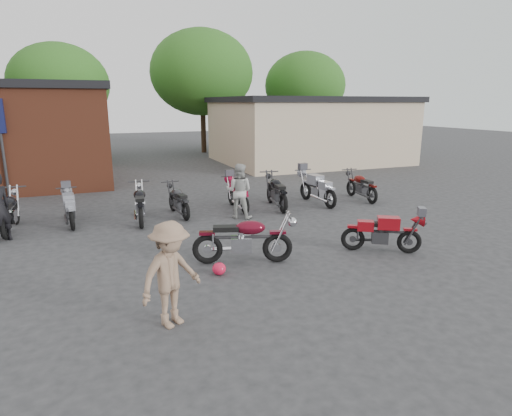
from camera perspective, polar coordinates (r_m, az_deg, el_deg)
name	(u,v)px	position (r m, az deg, el deg)	size (l,w,h in m)	color
ground	(294,266)	(9.41, 5.09, -7.71)	(90.00, 90.00, 0.00)	#2C2C2E
stucco_building	(308,132)	(26.05, 6.90, 10.02)	(10.00, 8.00, 3.50)	tan
tree_1	(61,99)	(29.79, -24.56, 13.13)	(5.92, 5.92, 7.40)	#295617
tree_2	(202,89)	(30.85, -7.18, 15.52)	(7.04, 7.04, 8.80)	#295617
tree_3	(305,98)	(33.82, 6.49, 14.37)	(6.08, 6.08, 7.60)	#295617
vintage_motorcycle	(245,236)	(9.35, -1.53, -3.80)	(2.12, 0.70, 1.23)	#550A19
sportbike	(383,231)	(10.51, 16.58, -2.95)	(1.79, 0.59, 1.04)	#A10D16
helmet	(219,269)	(8.92, -4.94, -8.07)	(0.28, 0.28, 0.26)	red
person_light	(239,191)	(13.02, -2.28, 2.28)	(0.82, 0.64, 1.68)	#AFB0AB
person_tan	(171,275)	(6.85, -11.30, -8.70)	(1.11, 0.64, 1.71)	#917159
row_bike_0	(9,210)	(13.52, -30.04, -0.20)	(2.07, 0.68, 1.20)	black
row_bike_1	(69,207)	(13.50, -23.62, 0.18)	(1.83, 0.60, 1.06)	#8F919C
row_bike_2	(140,202)	(13.12, -15.21, 0.79)	(2.05, 0.68, 1.19)	black
row_bike_3	(178,199)	(13.57, -10.32, 1.21)	(1.84, 0.61, 1.07)	#27272A
row_bike_4	(238,193)	(14.12, -2.46, 2.00)	(1.91, 0.63, 1.11)	#A90E31
row_bike_5	(276,190)	(14.35, 2.74, 2.43)	(2.11, 0.70, 1.22)	black
row_bike_6	(317,187)	(15.05, 8.14, 2.82)	(2.09, 0.69, 1.21)	#9396A1
row_bike_7	(361,185)	(16.03, 13.83, 3.06)	(1.92, 0.63, 1.11)	#530D0A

